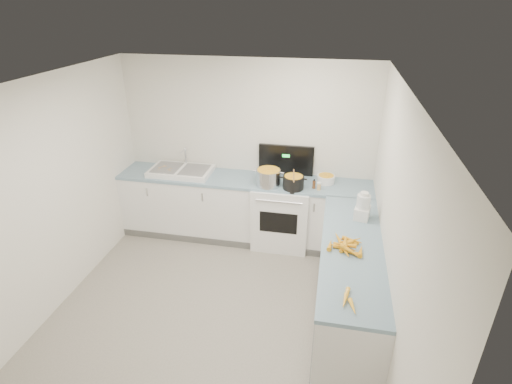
% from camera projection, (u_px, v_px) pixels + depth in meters
% --- Properties ---
extents(floor, '(3.50, 4.00, 0.00)m').
position_uv_depth(floor, '(210.00, 318.00, 4.39)').
color(floor, gray).
rests_on(floor, ground).
extents(ceiling, '(3.50, 4.00, 0.00)m').
position_uv_depth(ceiling, '(194.00, 89.00, 3.29)').
color(ceiling, silver).
rests_on(ceiling, ground).
extents(wall_back, '(3.50, 0.00, 2.50)m').
position_uv_depth(wall_back, '(248.00, 150.00, 5.60)').
color(wall_back, silver).
rests_on(wall_back, ground).
extents(wall_left, '(0.00, 4.00, 2.50)m').
position_uv_depth(wall_left, '(43.00, 203.00, 4.15)').
color(wall_left, silver).
rests_on(wall_left, ground).
extents(wall_right, '(0.00, 4.00, 2.50)m').
position_uv_depth(wall_right, '(392.00, 239.00, 3.53)').
color(wall_right, silver).
rests_on(wall_right, ground).
extents(counter_back, '(3.50, 0.62, 0.94)m').
position_uv_depth(counter_back, '(244.00, 208.00, 5.68)').
color(counter_back, white).
rests_on(counter_back, ground).
extents(counter_right, '(0.62, 2.20, 0.94)m').
position_uv_depth(counter_right, '(348.00, 284.00, 4.19)').
color(counter_right, white).
rests_on(counter_right, ground).
extents(stove, '(0.76, 0.65, 1.36)m').
position_uv_depth(stove, '(282.00, 212.00, 5.57)').
color(stove, white).
rests_on(stove, ground).
extents(sink, '(0.86, 0.52, 0.31)m').
position_uv_depth(sink, '(181.00, 171.00, 5.62)').
color(sink, white).
rests_on(sink, counter_back).
extents(steel_pot, '(0.41, 0.41, 0.24)m').
position_uv_depth(steel_pot, '(268.00, 178.00, 5.24)').
color(steel_pot, silver).
rests_on(steel_pot, stove).
extents(black_pot, '(0.30, 0.30, 0.19)m').
position_uv_depth(black_pot, '(293.00, 183.00, 5.16)').
color(black_pot, black).
rests_on(black_pot, stove).
extents(wooden_spoon, '(0.06, 0.40, 0.02)m').
position_uv_depth(wooden_spoon, '(294.00, 176.00, 5.11)').
color(wooden_spoon, '#AD7A47').
rests_on(wooden_spoon, black_pot).
extents(mixing_bowl, '(0.28, 0.28, 0.11)m').
position_uv_depth(mixing_bowl, '(326.00, 179.00, 5.33)').
color(mixing_bowl, white).
rests_on(mixing_bowl, counter_back).
extents(extract_bottle, '(0.04, 0.04, 0.10)m').
position_uv_depth(extract_bottle, '(314.00, 185.00, 5.17)').
color(extract_bottle, '#593319').
rests_on(extract_bottle, counter_back).
extents(spice_jar, '(0.05, 0.05, 0.09)m').
position_uv_depth(spice_jar, '(319.00, 187.00, 5.14)').
color(spice_jar, '#E5B266').
rests_on(spice_jar, counter_back).
extents(food_processor, '(0.19, 0.22, 0.32)m').
position_uv_depth(food_processor, '(363.00, 207.00, 4.43)').
color(food_processor, white).
rests_on(food_processor, counter_right).
extents(carrot_pile, '(0.36, 0.44, 0.09)m').
position_uv_depth(carrot_pile, '(346.00, 245.00, 3.93)').
color(carrot_pile, '#F6A71E').
rests_on(carrot_pile, counter_right).
extents(peeled_carrots, '(0.13, 0.30, 0.04)m').
position_uv_depth(peeled_carrots, '(348.00, 300.00, 3.25)').
color(peeled_carrots, yellow).
rests_on(peeled_carrots, counter_right).
extents(peelings, '(0.23, 0.20, 0.01)m').
position_uv_depth(peelings, '(166.00, 168.00, 5.62)').
color(peelings, tan).
rests_on(peelings, sink).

